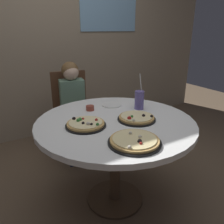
{
  "coord_description": "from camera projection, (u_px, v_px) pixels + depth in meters",
  "views": [
    {
      "loc": [
        -0.83,
        -1.37,
        1.41
      ],
      "look_at": [
        0.0,
        0.05,
        0.8
      ],
      "focal_mm": 36.2,
      "sensor_mm": 36.0,
      "label": 1
    }
  ],
  "objects": [
    {
      "name": "chair_wooden",
      "position": [
        71.0,
        108.0,
        2.66
      ],
      "size": [
        0.47,
        0.47,
        0.95
      ],
      "color": "brown",
      "rests_on": "ground_plane"
    },
    {
      "name": "pizza_veggie",
      "position": [
        135.0,
        141.0,
        1.38
      ],
      "size": [
        0.33,
        0.33,
        0.05
      ],
      "color": "black",
      "rests_on": "dining_table"
    },
    {
      "name": "sauce_bowl",
      "position": [
        90.0,
        108.0,
        1.93
      ],
      "size": [
        0.07,
        0.07,
        0.04
      ],
      "primitive_type": "cylinder",
      "color": "brown",
      "rests_on": "dining_table"
    },
    {
      "name": "plate_small",
      "position": [
        112.0,
        105.0,
        2.06
      ],
      "size": [
        0.18,
        0.18,
        0.01
      ],
      "primitive_type": "cylinder",
      "color": "white",
      "rests_on": "dining_table"
    },
    {
      "name": "pizza_cheese",
      "position": [
        137.0,
        118.0,
        1.73
      ],
      "size": [
        0.29,
        0.29,
        0.05
      ],
      "color": "black",
      "rests_on": "dining_table"
    },
    {
      "name": "dining_table",
      "position": [
        115.0,
        132.0,
        1.77
      ],
      "size": [
        1.21,
        1.21,
        0.75
      ],
      "color": "white",
      "rests_on": "ground_plane"
    },
    {
      "name": "diner_child",
      "position": [
        75.0,
        117.0,
        2.51
      ],
      "size": [
        0.32,
        0.43,
        1.08
      ],
      "color": "#3F4766",
      "rests_on": "ground_plane"
    },
    {
      "name": "ground_plane",
      "position": [
        115.0,
        199.0,
        1.99
      ],
      "size": [
        8.0,
        8.0,
        0.0
      ],
      "primitive_type": "plane",
      "color": "brown"
    },
    {
      "name": "soda_cup",
      "position": [
        139.0,
        100.0,
        1.95
      ],
      "size": [
        0.08,
        0.08,
        0.31
      ],
      "color": "#6659A5",
      "rests_on": "dining_table"
    },
    {
      "name": "wall_with_window",
      "position": [
        47.0,
        25.0,
        2.86
      ],
      "size": [
        5.2,
        0.14,
        2.9
      ],
      "color": "gray",
      "rests_on": "ground_plane"
    },
    {
      "name": "pizza_pepperoni",
      "position": [
        86.0,
        124.0,
        1.62
      ],
      "size": [
        0.29,
        0.29,
        0.05
      ],
      "color": "black",
      "rests_on": "dining_table"
    }
  ]
}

